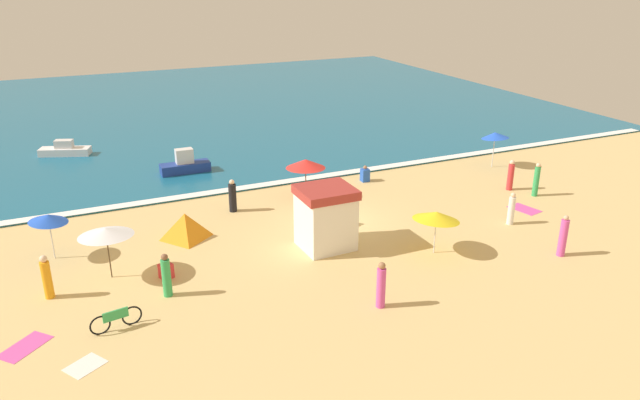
{
  "coord_description": "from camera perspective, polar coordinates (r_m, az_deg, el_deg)",
  "views": [
    {
      "loc": [
        -12.01,
        -24.52,
        11.76
      ],
      "look_at": [
        -0.38,
        1.12,
        0.8
      ],
      "focal_mm": 33.77,
      "sensor_mm": 36.0,
      "label": 1
    }
  ],
  "objects": [
    {
      "name": "parked_bicycle",
      "position": [
        22.33,
        -18.76,
        -10.64
      ],
      "size": [
        1.8,
        0.38,
        0.76
      ],
      "color": "black",
      "rests_on": "ground_plane"
    },
    {
      "name": "beachgoer_2",
      "position": [
        30.98,
        -8.29,
        0.32
      ],
      "size": [
        0.55,
        0.55,
        1.72
      ],
      "color": "black",
      "rests_on": "ground_plane"
    },
    {
      "name": "beach_tent",
      "position": [
        28.41,
        -12.63,
        -2.39
      ],
      "size": [
        2.01,
        2.06,
        1.22
      ],
      "color": "orange",
      "rests_on": "ground_plane"
    },
    {
      "name": "beachgoer_7",
      "position": [
        29.18,
        2.22,
        -1.77
      ],
      "size": [
        0.53,
        0.53,
        0.82
      ],
      "color": "green",
      "rests_on": "ground_plane"
    },
    {
      "name": "beachgoer_11",
      "position": [
        35.25,
        4.28,
        2.42
      ],
      "size": [
        0.46,
        0.46,
        0.95
      ],
      "color": "blue",
      "rests_on": "ground_plane"
    },
    {
      "name": "lifeguard_cabana",
      "position": [
        26.52,
        0.55,
        -1.64
      ],
      "size": [
        2.37,
        2.2,
        2.82
      ],
      "color": "white",
      "rests_on": "ground_plane"
    },
    {
      "name": "wave_breaker_foam",
      "position": [
        35.07,
        -2.94,
        1.83
      ],
      "size": [
        57.0,
        0.7,
        0.01
      ],
      "primitive_type": "cube",
      "color": "white",
      "rests_on": "ocean_water"
    },
    {
      "name": "beach_umbrella_3",
      "position": [
        38.78,
        16.26,
        5.91
      ],
      "size": [
        2.22,
        2.24,
        2.33
      ],
      "color": "silver",
      "rests_on": "ground_plane"
    },
    {
      "name": "ocean_water",
      "position": [
        55.13,
        -11.39,
        8.6
      ],
      "size": [
        60.0,
        44.0,
        0.1
      ],
      "primitive_type": "cube",
      "color": "#196084",
      "rests_on": "ground_plane"
    },
    {
      "name": "ground_plane",
      "position": [
        29.73,
        1.56,
        -2.04
      ],
      "size": [
        60.0,
        60.0,
        0.0
      ],
      "primitive_type": "plane",
      "color": "#D8B775"
    },
    {
      "name": "beach_umbrella_4",
      "position": [
        25.15,
        -19.65,
        -2.88
      ],
      "size": [
        2.52,
        2.53,
        2.22
      ],
      "color": "#4C3823",
      "rests_on": "ground_plane"
    },
    {
      "name": "beachgoer_9",
      "position": [
        27.98,
        22.05,
        -3.25
      ],
      "size": [
        0.37,
        0.37,
        1.89
      ],
      "color": "#D84CA5",
      "rests_on": "ground_plane"
    },
    {
      "name": "beach_umbrella_0",
      "position": [
        32.15,
        -1.37,
        3.46
      ],
      "size": [
        2.82,
        2.83,
        2.21
      ],
      "color": "#4C3823",
      "rests_on": "ground_plane"
    },
    {
      "name": "beachgoer_3",
      "position": [
        34.77,
        19.82,
        1.77
      ],
      "size": [
        0.41,
        0.41,
        1.88
      ],
      "color": "green",
      "rests_on": "ground_plane"
    },
    {
      "name": "beachgoer_1",
      "position": [
        23.62,
        -14.36,
        -7.0
      ],
      "size": [
        0.48,
        0.48,
        1.77
      ],
      "color": "green",
      "rests_on": "ground_plane"
    },
    {
      "name": "beachgoer_6",
      "position": [
        30.58,
        17.68,
        -0.85
      ],
      "size": [
        0.44,
        0.44,
        1.63
      ],
      "color": "white",
      "rests_on": "ground_plane"
    },
    {
      "name": "beach_towel_1",
      "position": [
        21.02,
        -21.36,
        -14.42
      ],
      "size": [
        1.42,
        1.33,
        0.01
      ],
      "color": "white",
      "rests_on": "ground_plane"
    },
    {
      "name": "beachgoer_8",
      "position": [
        24.98,
        -24.48,
        -6.72
      ],
      "size": [
        0.45,
        0.45,
        1.78
      ],
      "color": "orange",
      "rests_on": "ground_plane"
    },
    {
      "name": "beach_umbrella_1",
      "position": [
        27.77,
        -24.36,
        -1.6
      ],
      "size": [
        1.85,
        1.82,
        2.13
      ],
      "color": "silver",
      "rests_on": "ground_plane"
    },
    {
      "name": "beachgoer_5",
      "position": [
        25.16,
        -14.39,
        -6.44
      ],
      "size": [
        0.61,
        0.61,
        0.84
      ],
      "color": "red",
      "rests_on": "ground_plane"
    },
    {
      "name": "beach_umbrella_2",
      "position": [
        26.32,
        10.98,
        -1.49
      ],
      "size": [
        2.78,
        2.77,
        2.05
      ],
      "color": "silver",
      "rests_on": "ground_plane"
    },
    {
      "name": "beachgoer_10",
      "position": [
        35.3,
        17.62,
        2.22
      ],
      "size": [
        0.37,
        0.37,
        1.75
      ],
      "color": "red",
      "rests_on": "ground_plane"
    },
    {
      "name": "beachgoer_0",
      "position": [
        22.29,
        5.81,
        -8.08
      ],
      "size": [
        0.47,
        0.47,
        1.83
      ],
      "color": "#D84CA5",
      "rests_on": "ground_plane"
    },
    {
      "name": "small_boat_0",
      "position": [
        43.26,
        -23.03,
        4.38
      ],
      "size": [
        3.37,
        2.08,
        1.02
      ],
      "color": "white",
      "rests_on": "ocean_water"
    },
    {
      "name": "beach_towel_0",
      "position": [
        32.95,
        18.81,
        -0.82
      ],
      "size": [
        1.28,
        1.7,
        0.01
      ],
      "color": "#D84CA5",
      "rests_on": "ground_plane"
    },
    {
      "name": "small_boat_1",
      "position": [
        37.29,
        -12.67,
        3.27
      ],
      "size": [
        2.95,
        1.04,
        1.46
      ],
      "color": "navy",
      "rests_on": "ocean_water"
    },
    {
      "name": "beach_towel_2",
      "position": [
        22.7,
        -26.18,
        -12.38
      ],
      "size": [
        1.83,
        1.78,
        0.01
      ],
      "color": "#D84CA5",
      "rests_on": "ground_plane"
    }
  ]
}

